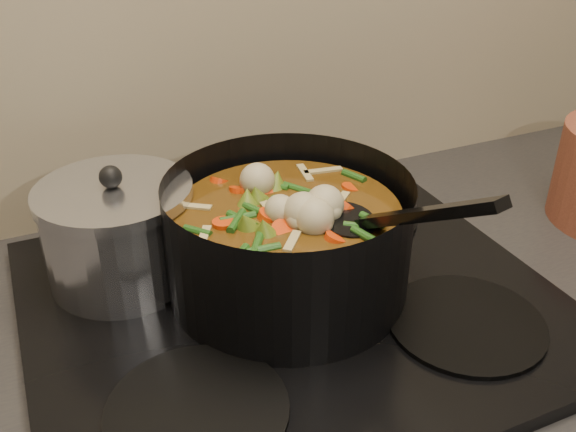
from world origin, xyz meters
name	(u,v)px	position (x,y,z in m)	size (l,w,h in m)	color
stovetop	(292,302)	(0.00, 1.93, 0.92)	(0.62, 0.54, 0.03)	black
stockpot	(289,240)	(0.00, 1.95, 1.00)	(0.30, 0.38, 0.22)	black
saucepan	(119,233)	(-0.18, 2.06, 0.99)	(0.19, 0.19, 0.15)	silver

